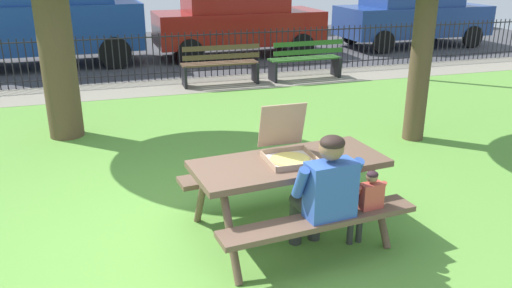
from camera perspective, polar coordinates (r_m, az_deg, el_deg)
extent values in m
cube|color=#629C3E|center=(6.37, -10.29, -4.20)|extent=(28.00, 11.01, 0.02)
cube|color=gray|center=(10.92, -13.51, 5.81)|extent=(28.00, 1.40, 0.01)
cube|color=#424247|center=(15.42, -14.80, 9.72)|extent=(28.00, 7.79, 0.01)
cube|color=brown|center=(4.84, 3.66, -2.15)|extent=(1.87, 0.94, 0.06)
cube|color=brown|center=(4.49, 7.00, -8.35)|extent=(1.82, 0.46, 0.05)
cube|color=brown|center=(5.46, 0.80, -2.89)|extent=(1.82, 0.46, 0.05)
cylinder|color=brown|center=(4.41, -2.78, -10.09)|extent=(0.11, 0.44, 0.74)
cylinder|color=brown|center=(5.10, -6.01, -5.75)|extent=(0.11, 0.44, 0.74)
cylinder|color=brown|center=(5.04, 13.28, -6.57)|extent=(0.11, 0.44, 0.74)
cylinder|color=brown|center=(5.66, 8.43, -3.20)|extent=(0.11, 0.44, 0.74)
cube|color=tan|center=(4.81, 3.79, -1.84)|extent=(0.45, 0.45, 0.01)
cube|color=silver|center=(4.81, 3.79, -1.76)|extent=(0.42, 0.42, 0.00)
cube|color=tan|center=(4.61, 4.77, -2.47)|extent=(0.45, 0.02, 0.04)
cube|color=tan|center=(4.99, 2.89, -0.65)|extent=(0.45, 0.02, 0.04)
cube|color=tan|center=(4.73, 1.33, -1.82)|extent=(0.02, 0.45, 0.04)
cube|color=tan|center=(4.88, 6.19, -1.24)|extent=(0.02, 0.45, 0.04)
cube|color=tan|center=(4.93, 2.88, 2.09)|extent=(0.45, 0.13, 0.44)
cylinder|color=tan|center=(4.81, 3.79, -1.70)|extent=(0.38, 0.38, 0.01)
cylinder|color=#F3DD6B|center=(4.81, 3.79, -1.63)|extent=(0.35, 0.35, 0.00)
cylinder|color=#323232|center=(4.92, 4.37, -8.52)|extent=(0.12, 0.12, 0.44)
cylinder|color=#323232|center=(4.64, 5.63, -6.93)|extent=(0.19, 0.43, 0.15)
cylinder|color=#323232|center=(5.00, 6.43, -8.07)|extent=(0.12, 0.12, 0.44)
cylinder|color=#323232|center=(4.73, 7.78, -6.48)|extent=(0.19, 0.43, 0.15)
cube|color=#3359B2|center=(4.42, 8.17, -5.14)|extent=(0.44, 0.26, 0.52)
cylinder|color=#3359B2|center=(4.30, 4.90, -4.23)|extent=(0.11, 0.22, 0.31)
cylinder|color=#3359B2|center=(4.54, 10.74, -3.13)|extent=(0.11, 0.22, 0.31)
sphere|color=#8C6647|center=(4.29, 8.28, -0.44)|extent=(0.21, 0.21, 0.21)
ellipsoid|color=#2E201C|center=(4.26, 8.38, 0.15)|extent=(0.21, 0.20, 0.12)
cylinder|color=#363636|center=(4.97, 10.35, -8.49)|extent=(0.06, 0.06, 0.44)
cylinder|color=#363636|center=(4.78, 11.19, -6.54)|extent=(0.10, 0.21, 0.07)
cylinder|color=#363636|center=(5.02, 11.31, -8.25)|extent=(0.06, 0.06, 0.44)
cylinder|color=#363636|center=(4.84, 12.18, -6.32)|extent=(0.10, 0.21, 0.07)
cube|color=#CC4C3F|center=(4.69, 12.49, -5.69)|extent=(0.22, 0.13, 0.26)
cylinder|color=#CC4C3F|center=(4.61, 11.05, -5.29)|extent=(0.05, 0.11, 0.15)
cylinder|color=#CC4C3F|center=(4.75, 13.65, -4.72)|extent=(0.05, 0.11, 0.15)
sphere|color=#8C6647|center=(4.62, 12.60, -3.53)|extent=(0.10, 0.10, 0.10)
ellipsoid|color=#331E25|center=(4.60, 12.65, -3.27)|extent=(0.10, 0.10, 0.06)
cylinder|color=black|center=(11.43, -14.16, 11.18)|extent=(21.42, 0.03, 0.03)
cylinder|color=black|center=(11.57, -13.84, 7.36)|extent=(21.42, 0.03, 0.03)
cylinder|color=black|center=(11.62, -25.84, 7.80)|extent=(0.02, 0.02, 1.01)
cylinder|color=black|center=(11.60, -25.16, 7.89)|extent=(0.02, 0.02, 1.01)
cylinder|color=black|center=(11.58, -24.47, 7.97)|extent=(0.02, 0.02, 1.01)
cylinder|color=black|center=(11.56, -23.78, 8.05)|extent=(0.02, 0.02, 1.01)
cylinder|color=black|center=(11.55, -23.09, 8.13)|extent=(0.02, 0.02, 1.01)
cylinder|color=black|center=(11.53, -22.40, 8.21)|extent=(0.02, 0.02, 1.01)
cylinder|color=black|center=(11.52, -21.70, 8.29)|extent=(0.02, 0.02, 1.01)
cylinder|color=black|center=(11.51, -21.00, 8.37)|extent=(0.02, 0.02, 1.01)
cylinder|color=black|center=(11.50, -20.31, 8.45)|extent=(0.02, 0.02, 1.01)
cylinder|color=black|center=(11.49, -19.60, 8.52)|extent=(0.02, 0.02, 1.01)
cylinder|color=black|center=(11.49, -18.90, 8.60)|extent=(0.02, 0.02, 1.01)
cylinder|color=black|center=(11.48, -18.20, 8.67)|extent=(0.02, 0.02, 1.01)
cylinder|color=black|center=(11.48, -17.50, 8.74)|extent=(0.02, 0.02, 1.01)
cylinder|color=black|center=(11.48, -16.80, 8.81)|extent=(0.02, 0.02, 1.01)
cylinder|color=black|center=(11.48, -16.09, 8.88)|extent=(0.02, 0.02, 1.01)
cylinder|color=black|center=(11.49, -15.39, 8.95)|extent=(0.02, 0.02, 1.01)
cylinder|color=black|center=(11.49, -14.68, 9.02)|extent=(0.02, 0.02, 1.01)
cylinder|color=black|center=(11.50, -13.98, 9.08)|extent=(0.02, 0.02, 1.01)
cylinder|color=black|center=(11.50, -13.28, 9.15)|extent=(0.02, 0.02, 1.01)
cylinder|color=black|center=(11.51, -12.58, 9.21)|extent=(0.02, 0.02, 1.01)
cylinder|color=black|center=(11.53, -11.88, 9.27)|extent=(0.02, 0.02, 1.01)
cylinder|color=black|center=(11.54, -11.18, 9.33)|extent=(0.02, 0.02, 1.01)
cylinder|color=black|center=(11.55, -10.48, 9.39)|extent=(0.02, 0.02, 1.01)
cylinder|color=black|center=(11.57, -9.78, 9.44)|extent=(0.02, 0.02, 1.01)
cylinder|color=black|center=(11.59, -9.09, 9.50)|extent=(0.02, 0.02, 1.01)
cylinder|color=black|center=(11.61, -8.40, 9.55)|extent=(0.02, 0.02, 1.01)
cylinder|color=black|center=(11.63, -7.71, 9.61)|extent=(0.02, 0.02, 1.01)
cylinder|color=black|center=(11.65, -7.02, 9.66)|extent=(0.02, 0.02, 1.01)
cylinder|color=black|center=(11.68, -6.34, 9.70)|extent=(0.02, 0.02, 1.01)
cylinder|color=black|center=(11.70, -5.65, 9.75)|extent=(0.02, 0.02, 1.01)
cylinder|color=black|center=(11.73, -4.97, 9.80)|extent=(0.02, 0.02, 1.01)
cylinder|color=black|center=(11.76, -4.30, 9.84)|extent=(0.02, 0.02, 1.01)
cylinder|color=black|center=(11.79, -3.63, 9.88)|extent=(0.02, 0.02, 1.01)
cylinder|color=black|center=(11.82, -2.96, 9.93)|extent=(0.02, 0.02, 1.01)
cylinder|color=black|center=(11.86, -2.29, 9.97)|extent=(0.02, 0.02, 1.01)
cylinder|color=black|center=(11.89, -1.63, 10.00)|extent=(0.02, 0.02, 1.01)
cylinder|color=black|center=(11.93, -0.97, 10.04)|extent=(0.02, 0.02, 1.01)
cylinder|color=black|center=(11.97, -0.32, 10.07)|extent=(0.02, 0.02, 1.01)
cylinder|color=black|center=(12.01, 0.33, 10.11)|extent=(0.02, 0.02, 1.01)
cylinder|color=black|center=(12.05, 0.98, 10.14)|extent=(0.02, 0.02, 1.01)
cylinder|color=black|center=(12.10, 1.62, 10.17)|extent=(0.02, 0.02, 1.01)
cylinder|color=black|center=(12.14, 2.26, 10.20)|extent=(0.02, 0.02, 1.01)
cylinder|color=black|center=(12.19, 2.89, 10.23)|extent=(0.02, 0.02, 1.01)
cylinder|color=black|center=(12.24, 3.51, 10.25)|extent=(0.02, 0.02, 1.01)
cylinder|color=black|center=(12.28, 4.14, 10.28)|extent=(0.02, 0.02, 1.01)
cylinder|color=black|center=(12.33, 4.75, 10.30)|extent=(0.02, 0.02, 1.01)
cylinder|color=black|center=(12.39, 5.37, 10.32)|extent=(0.02, 0.02, 1.01)
cylinder|color=black|center=(12.44, 5.97, 10.34)|extent=(0.02, 0.02, 1.01)
cylinder|color=black|center=(12.49, 6.58, 10.36)|extent=(0.02, 0.02, 1.01)
cylinder|color=black|center=(12.55, 7.17, 10.38)|extent=(0.02, 0.02, 1.01)
cylinder|color=black|center=(12.61, 7.76, 10.40)|extent=(0.02, 0.02, 1.01)
cylinder|color=black|center=(12.67, 8.35, 10.41)|extent=(0.02, 0.02, 1.01)
cylinder|color=black|center=(12.73, 8.93, 10.43)|extent=(0.02, 0.02, 1.01)
cylinder|color=black|center=(12.79, 9.51, 10.44)|extent=(0.02, 0.02, 1.01)
cylinder|color=black|center=(12.85, 10.08, 10.45)|extent=(0.02, 0.02, 1.01)
cylinder|color=black|center=(12.91, 10.64, 10.47)|extent=(0.02, 0.02, 1.01)
cylinder|color=black|center=(12.98, 11.20, 10.48)|extent=(0.02, 0.02, 1.01)
cylinder|color=black|center=(13.04, 11.75, 10.48)|extent=(0.02, 0.02, 1.01)
cylinder|color=black|center=(13.11, 12.30, 10.49)|extent=(0.02, 0.02, 1.01)
cylinder|color=black|center=(13.18, 12.84, 10.50)|extent=(0.02, 0.02, 1.01)
cylinder|color=black|center=(13.25, 13.38, 10.50)|extent=(0.02, 0.02, 1.01)
cylinder|color=black|center=(13.32, 13.91, 10.51)|extent=(0.02, 0.02, 1.01)
cylinder|color=black|center=(13.39, 14.44, 10.51)|extent=(0.02, 0.02, 1.01)
cylinder|color=black|center=(13.46, 14.96, 10.52)|extent=(0.02, 0.02, 1.01)
cylinder|color=black|center=(13.54, 15.47, 10.52)|extent=(0.02, 0.02, 1.01)
cylinder|color=black|center=(13.61, 15.98, 10.52)|extent=(0.02, 0.02, 1.01)
cylinder|color=black|center=(13.69, 16.48, 10.52)|extent=(0.02, 0.02, 1.01)
cylinder|color=black|center=(13.76, 16.98, 10.52)|extent=(0.02, 0.02, 1.01)
cylinder|color=black|center=(13.84, 17.47, 10.52)|extent=(0.02, 0.02, 1.01)
cylinder|color=black|center=(13.92, 17.96, 10.52)|extent=(0.02, 0.02, 1.01)
cylinder|color=black|center=(14.00, 18.44, 10.52)|extent=(0.02, 0.02, 1.01)
cylinder|color=black|center=(14.08, 18.91, 10.51)|extent=(0.02, 0.02, 1.01)
cylinder|color=black|center=(14.16, 19.38, 10.51)|extent=(0.02, 0.02, 1.01)
cylinder|color=black|center=(14.24, 19.85, 10.51)|extent=(0.02, 0.02, 1.01)
cylinder|color=black|center=(14.33, 20.31, 10.50)|extent=(0.02, 0.02, 1.01)
cylinder|color=black|center=(14.41, 20.76, 10.49)|extent=(0.02, 0.02, 1.01)
cylinder|color=black|center=(14.49, 21.21, 10.49)|extent=(0.02, 0.02, 1.01)
cylinder|color=black|center=(14.58, 21.65, 10.48)|extent=(0.02, 0.02, 1.01)
cylinder|color=black|center=(14.67, 22.09, 10.47)|extent=(0.02, 0.02, 1.01)
cylinder|color=black|center=(14.76, 22.52, 10.47)|extent=(0.02, 0.02, 1.01)
cylinder|color=black|center=(14.84, 22.95, 10.46)|extent=(0.02, 0.02, 1.01)
cylinder|color=black|center=(14.93, 23.37, 10.45)|extent=(0.02, 0.02, 1.01)
cylinder|color=black|center=(15.02, 23.79, 10.44)|extent=(0.02, 0.02, 1.01)
cylinder|color=black|center=(15.11, 24.20, 10.43)|extent=(0.02, 0.02, 1.01)
cylinder|color=black|center=(15.20, 24.61, 10.42)|extent=(0.02, 0.02, 1.01)
cylinder|color=black|center=(15.30, 25.01, 10.41)|extent=(0.02, 0.02, 1.01)
cylinder|color=black|center=(15.39, 25.41, 10.40)|extent=(0.02, 0.02, 1.01)
cylinder|color=black|center=(15.48, 25.80, 10.39)|extent=(0.02, 0.02, 1.01)
cylinder|color=black|center=(15.58, 26.19, 10.38)|extent=(0.02, 0.02, 1.01)
cube|color=brown|center=(11.14, -4.17, 8.93)|extent=(1.60, 0.12, 0.04)
cube|color=brown|center=(11.01, -4.01, 8.80)|extent=(1.60, 0.12, 0.04)
cube|color=brown|center=(10.87, -3.84, 8.66)|extent=(1.60, 0.12, 0.04)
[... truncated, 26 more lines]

